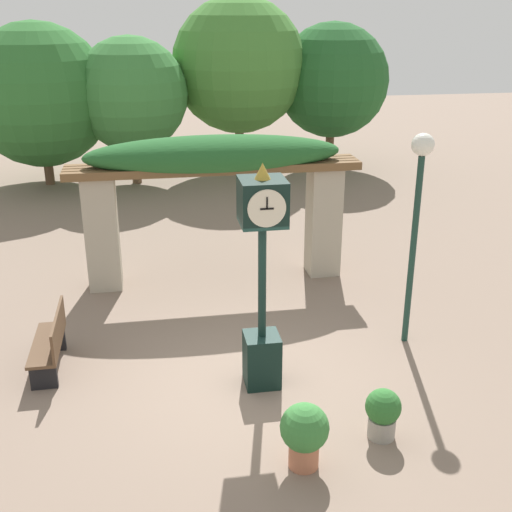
# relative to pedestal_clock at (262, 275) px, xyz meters

# --- Properties ---
(ground_plane) EXTENTS (60.00, 60.00, 0.00)m
(ground_plane) POSITION_rel_pedestal_clock_xyz_m (-0.21, 0.12, -1.71)
(ground_plane) COLOR #7F6B5B
(pedestal_clock) EXTENTS (0.61, 0.65, 3.27)m
(pedestal_clock) POSITION_rel_pedestal_clock_xyz_m (0.00, 0.00, 0.00)
(pedestal_clock) COLOR black
(pedestal_clock) RESTS_ON ground
(pergola) EXTENTS (5.56, 1.21, 2.89)m
(pergola) POSITION_rel_pedestal_clock_xyz_m (-0.21, 3.92, 0.44)
(pergola) COLOR #A89E89
(pergola) RESTS_ON ground
(potted_plant_near_left) EXTENTS (0.59, 0.59, 0.83)m
(potted_plant_near_left) POSITION_rel_pedestal_clock_xyz_m (0.17, -1.86, -1.23)
(potted_plant_near_left) COLOR #B26B4C
(potted_plant_near_left) RESTS_ON ground
(potted_plant_near_right) EXTENTS (0.46, 0.46, 0.68)m
(potted_plant_near_right) POSITION_rel_pedestal_clock_xyz_m (1.28, -1.49, -1.34)
(potted_plant_near_right) COLOR gray
(potted_plant_near_right) RESTS_ON ground
(park_bench) EXTENTS (0.42, 1.38, 0.89)m
(park_bench) POSITION_rel_pedestal_clock_xyz_m (-3.04, 0.94, -1.28)
(park_bench) COLOR brown
(park_bench) RESTS_ON ground
(lamp_post) EXTENTS (0.34, 0.34, 3.41)m
(lamp_post) POSITION_rel_pedestal_clock_xyz_m (2.55, 0.87, 0.79)
(lamp_post) COLOR #19382D
(lamp_post) RESTS_ON ground
(tree_line) EXTENTS (12.97, 4.82, 5.49)m
(tree_line) POSITION_rel_pedestal_clock_xyz_m (-0.25, 12.38, 1.24)
(tree_line) COLOR brown
(tree_line) RESTS_ON ground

